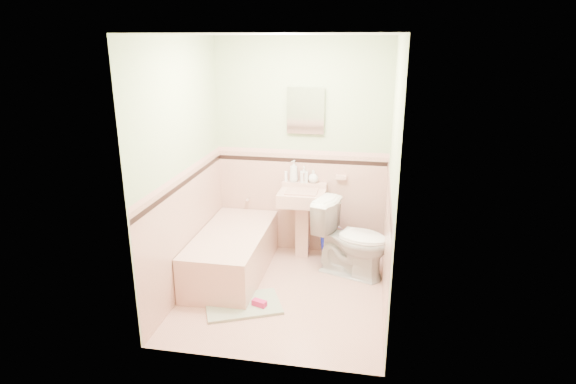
% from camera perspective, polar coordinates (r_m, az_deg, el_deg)
% --- Properties ---
extents(floor, '(2.20, 2.20, 0.00)m').
position_cam_1_polar(floor, '(4.96, -0.54, -11.95)').
color(floor, '#D7A08C').
rests_on(floor, ground).
extents(ceiling, '(2.20, 2.20, 0.00)m').
position_cam_1_polar(ceiling, '(4.30, -0.64, 18.31)').
color(ceiling, white).
rests_on(ceiling, ground).
extents(wall_back, '(2.50, 0.00, 2.50)m').
position_cam_1_polar(wall_back, '(5.52, 1.60, 5.13)').
color(wall_back, beige).
rests_on(wall_back, ground).
extents(wall_front, '(2.50, 0.00, 2.50)m').
position_cam_1_polar(wall_front, '(3.45, -4.07, -2.80)').
color(wall_front, beige).
rests_on(wall_front, ground).
extents(wall_left, '(0.00, 2.50, 2.50)m').
position_cam_1_polar(wall_left, '(4.76, -12.50, 2.63)').
color(wall_left, beige).
rests_on(wall_left, ground).
extents(wall_right, '(0.00, 2.50, 2.50)m').
position_cam_1_polar(wall_right, '(4.40, 12.32, 1.40)').
color(wall_right, beige).
rests_on(wall_right, ground).
extents(wainscot_back, '(2.00, 0.00, 2.00)m').
position_cam_1_polar(wainscot_back, '(5.69, 1.53, -1.29)').
color(wainscot_back, '#D9A592').
rests_on(wainscot_back, ground).
extents(wainscot_front, '(2.00, 0.00, 2.00)m').
position_cam_1_polar(wainscot_front, '(3.74, -3.80, -12.09)').
color(wainscot_front, '#D9A592').
rests_on(wainscot_front, ground).
extents(wainscot_left, '(0.00, 2.20, 2.20)m').
position_cam_1_polar(wainscot_left, '(4.96, -11.87, -4.64)').
color(wainscot_left, '#D9A592').
rests_on(wainscot_left, ground).
extents(wainscot_right, '(0.00, 2.20, 2.20)m').
position_cam_1_polar(wainscot_right, '(4.62, 11.64, -6.35)').
color(wainscot_right, '#D9A592').
rests_on(wainscot_right, ground).
extents(accent_back, '(2.00, 0.00, 2.00)m').
position_cam_1_polar(accent_back, '(5.54, 1.56, 3.78)').
color(accent_back, black).
rests_on(accent_back, ground).
extents(accent_front, '(2.00, 0.00, 2.00)m').
position_cam_1_polar(accent_front, '(3.52, -3.95, -4.68)').
color(accent_front, black).
rests_on(accent_front, ground).
extents(accent_left, '(0.00, 2.20, 2.20)m').
position_cam_1_polar(accent_left, '(4.79, -12.19, 1.12)').
color(accent_left, black).
rests_on(accent_left, ground).
extents(accent_right, '(0.00, 2.20, 2.20)m').
position_cam_1_polar(accent_right, '(4.44, 11.97, -0.20)').
color(accent_right, black).
rests_on(accent_right, ground).
extents(cap_back, '(2.00, 0.00, 2.00)m').
position_cam_1_polar(cap_back, '(5.51, 1.57, 4.79)').
color(cap_back, '#D7A092').
rests_on(cap_back, ground).
extents(cap_front, '(2.00, 0.00, 2.00)m').
position_cam_1_polar(cap_front, '(3.48, -3.99, -3.16)').
color(cap_front, '#D7A092').
rests_on(cap_front, ground).
extents(cap_left, '(0.00, 2.20, 2.20)m').
position_cam_1_polar(cap_left, '(4.76, -12.27, 2.27)').
color(cap_left, '#D7A092').
rests_on(cap_left, ground).
extents(cap_right, '(0.00, 2.20, 2.20)m').
position_cam_1_polar(cap_right, '(4.41, 12.06, 1.04)').
color(cap_right, '#D7A092').
rests_on(cap_right, ground).
extents(bathtub, '(0.70, 1.50, 0.45)m').
position_cam_1_polar(bathtub, '(5.28, -6.64, -7.39)').
color(bathtub, '#D2A291').
rests_on(bathtub, floor).
extents(tub_faucet, '(0.04, 0.12, 0.04)m').
position_cam_1_polar(tub_faucet, '(5.77, -4.72, -0.76)').
color(tub_faucet, silver).
rests_on(tub_faucet, wall_back).
extents(sink, '(0.52, 0.48, 0.82)m').
position_cam_1_polar(sink, '(5.54, 1.66, -3.95)').
color(sink, '#D2A291').
rests_on(sink, floor).
extents(sink_faucet, '(0.02, 0.02, 0.10)m').
position_cam_1_polar(sink_faucet, '(5.49, 1.93, 1.83)').
color(sink_faucet, silver).
rests_on(sink_faucet, sink).
extents(medicine_cabinet, '(0.36, 0.04, 0.45)m').
position_cam_1_polar(medicine_cabinet, '(5.41, 2.13, 9.70)').
color(medicine_cabinet, white).
rests_on(medicine_cabinet, wall_back).
extents(soap_dish, '(0.12, 0.07, 0.04)m').
position_cam_1_polar(soap_dish, '(5.51, 6.35, 1.77)').
color(soap_dish, '#D2A291').
rests_on(soap_dish, wall_back).
extents(soap_bottle_left, '(0.13, 0.13, 0.25)m').
position_cam_1_polar(soap_bottle_left, '(5.54, 0.68, 2.51)').
color(soap_bottle_left, '#B2B2B2').
rests_on(soap_bottle_left, sink).
extents(soap_bottle_mid, '(0.10, 0.10, 0.19)m').
position_cam_1_polar(soap_bottle_mid, '(5.53, 1.92, 2.11)').
color(soap_bottle_mid, '#B2B2B2').
rests_on(soap_bottle_mid, sink).
extents(soap_bottle_right, '(0.15, 0.15, 0.15)m').
position_cam_1_polar(soap_bottle_right, '(5.52, 3.04, 1.86)').
color(soap_bottle_right, '#B2B2B2').
rests_on(soap_bottle_right, sink).
extents(tube, '(0.04, 0.04, 0.12)m').
position_cam_1_polar(tube, '(5.57, -0.24, 1.89)').
color(tube, white).
rests_on(tube, sink).
extents(toilet, '(0.91, 0.70, 0.82)m').
position_cam_1_polar(toilet, '(5.20, 7.66, -5.58)').
color(toilet, white).
rests_on(toilet, floor).
extents(bucket, '(0.37, 0.37, 0.29)m').
position_cam_1_polar(bucket, '(5.61, 5.33, -6.70)').
color(bucket, '#101BBE').
rests_on(bucket, floor).
extents(bath_mat, '(0.84, 0.72, 0.03)m').
position_cam_1_polar(bath_mat, '(4.75, -5.39, -13.30)').
color(bath_mat, gray).
rests_on(bath_mat, floor).
extents(shoe, '(0.15, 0.11, 0.06)m').
position_cam_1_polar(shoe, '(4.69, -3.44, -13.09)').
color(shoe, '#BF1E59').
rests_on(shoe, bath_mat).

